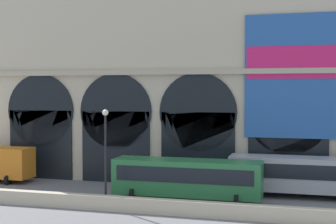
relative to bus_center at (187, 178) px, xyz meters
The scene contains 6 objects.
ground_plane 2.03m from the bus_center, 115.84° to the left, with size 200.00×200.00×0.00m, color slate.
quay_parapet_wall 4.28m from the bus_center, 95.95° to the right, with size 90.00×0.70×0.99m, color beige.
station_building 12.22m from the bus_center, 92.52° to the left, with size 46.44×5.82×21.51m.
bus_center is the anchor object (origin of this frame).
bus_mideast 9.00m from the bus_center, 24.47° to the left, with size 11.00×3.25×3.10m.
street_lamp_quayside 6.59m from the bus_center, 147.39° to the right, with size 0.44×0.44×6.90m.
Camera 1 is at (8.77, -36.23, 8.20)m, focal length 52.87 mm.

